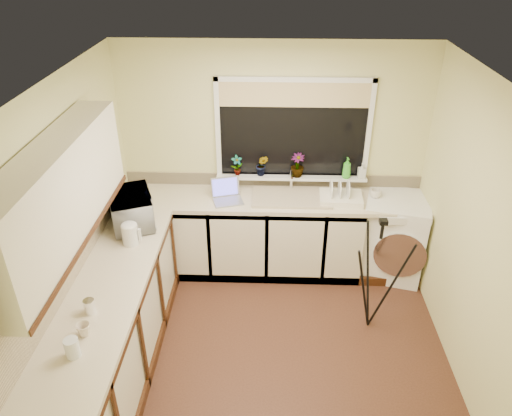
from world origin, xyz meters
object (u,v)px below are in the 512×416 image
at_px(glass_jug, 72,348).
at_px(cup_back, 376,194).
at_px(steel_jar, 90,306).
at_px(microwave, 131,209).
at_px(soap_bottle_clear, 362,171).
at_px(plant_a, 237,166).
at_px(dish_rack, 341,198).
at_px(plant_c, 297,165).
at_px(cup_left, 84,330).
at_px(laptop, 227,194).
at_px(kettle, 130,234).
at_px(soap_bottle_green, 347,168).
at_px(tripod, 375,276).
at_px(washing_machine, 393,236).
at_px(plant_b, 262,165).

height_order(glass_jug, cup_back, glass_jug).
xyz_separation_m(steel_jar, microwave, (-0.00, 1.25, 0.10)).
height_order(microwave, soap_bottle_clear, soap_bottle_clear).
height_order(steel_jar, plant_a, plant_a).
distance_m(dish_rack, plant_c, 0.58).
bearing_deg(plant_c, steel_jar, -128.11).
bearing_deg(steel_jar, dish_rack, 40.82).
bearing_deg(cup_left, cup_back, 41.19).
xyz_separation_m(laptop, plant_a, (0.09, 0.27, 0.21)).
height_order(laptop, plant_a, plant_a).
bearing_deg(kettle, plant_c, 36.29).
xyz_separation_m(laptop, steel_jar, (-0.85, -1.75, -0.00)).
distance_m(steel_jar, plant_c, 2.58).
xyz_separation_m(dish_rack, plant_a, (-1.09, 0.26, 0.23)).
relative_size(glass_jug, cup_back, 1.23).
bearing_deg(microwave, dish_rack, -97.69).
relative_size(laptop, steel_jar, 3.18).
bearing_deg(soap_bottle_green, microwave, -160.47).
bearing_deg(plant_c, tripod, -58.30).
bearing_deg(glass_jug, cup_left, 88.21).
bearing_deg(cup_back, soap_bottle_green, 153.19).
relative_size(washing_machine, laptop, 2.51).
distance_m(washing_machine, dish_rack, 0.78).
relative_size(kettle, plant_a, 0.83).
distance_m(dish_rack, glass_jug, 2.96).
relative_size(plant_b, cup_back, 2.05).
relative_size(soap_bottle_clear, cup_back, 1.46).
distance_m(plant_a, soap_bottle_clear, 1.32).
relative_size(dish_rack, soap_bottle_clear, 2.59).
height_order(plant_c, soap_bottle_green, plant_c).
distance_m(laptop, soap_bottle_green, 1.29).
bearing_deg(soap_bottle_green, plant_c, 177.63).
height_order(washing_machine, cup_left, cup_left).
bearing_deg(plant_a, soap_bottle_clear, -0.71).
bearing_deg(plant_b, glass_jug, -115.84).
distance_m(washing_machine, cup_left, 3.34).
distance_m(microwave, cup_left, 1.48).
bearing_deg(soap_bottle_green, laptop, -168.74).
bearing_deg(soap_bottle_clear, plant_c, 178.19).
height_order(washing_machine, steel_jar, steel_jar).
distance_m(plant_c, soap_bottle_clear, 0.68).
height_order(plant_a, plant_b, plant_b).
distance_m(washing_machine, steel_jar, 3.24).
height_order(kettle, dish_rack, kettle).
xyz_separation_m(plant_b, plant_c, (0.37, -0.00, 0.01)).
bearing_deg(plant_b, microwave, -147.47).
distance_m(laptop, cup_back, 1.55).
relative_size(washing_machine, plant_c, 3.54).
height_order(washing_machine, plant_a, plant_a).
bearing_deg(plant_b, plant_c, -0.71).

